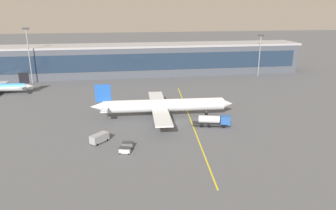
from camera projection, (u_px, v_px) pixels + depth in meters
The scene contains 10 objects.
ground_plane at pixel (173, 123), 96.59m from camera, with size 700.00×700.00×0.00m, color #515459.
apron_lead_in_line at pixel (190, 120), 99.34m from camera, with size 0.30×80.00×0.01m, color yellow.
terminal_building at pixel (147, 59), 162.52m from camera, with size 156.37×17.75×15.28m.
main_airliner at pixel (163, 105), 100.49m from camera, with size 44.65×35.59×10.99m.
fuel_tanker at pixel (214, 121), 93.28m from camera, with size 11.08×5.10×3.25m.
crew_van at pixel (99, 138), 82.17m from camera, with size 4.99×5.05×2.30m.
baggage_cart_0 at pixel (125, 150), 76.37m from camera, with size 2.96×2.20×1.48m.
baggage_cart_1 at pixel (128, 145), 79.42m from camera, with size 2.96×2.20×1.48m.
apron_light_mast_0 at pixel (260, 52), 158.24m from camera, with size 2.80×0.50×20.17m.
apron_light_mast_1 at pixel (29, 52), 141.29m from camera, with size 2.80×0.50×24.56m.
Camera 1 is at (-15.98, -89.38, 33.41)m, focal length 34.58 mm.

